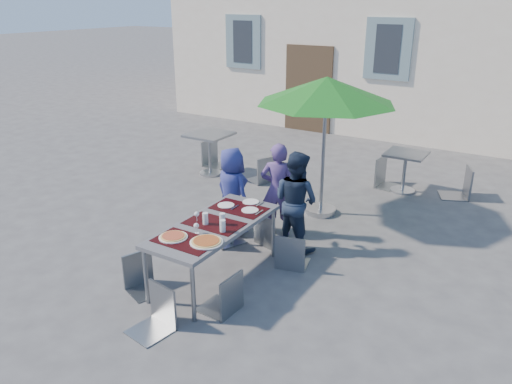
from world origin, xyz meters
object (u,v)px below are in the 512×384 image
Objects in this scene: pizza_near_right at (206,241)px; chair_5 at (154,285)px; patio_umbrella at (326,92)px; child_0 at (232,191)px; child_1 at (278,190)px; cafe_table_0 at (209,145)px; pizza_near_left at (173,237)px; child_2 at (296,201)px; bg_chair_r_1 at (465,164)px; bg_chair_l_0 at (212,138)px; chair_4 at (224,270)px; bg_chair_l_1 at (388,155)px; chair_3 at (139,252)px; chair_0 at (220,207)px; cafe_table_1 at (405,165)px; bg_chair_r_0 at (264,153)px; chair_2 at (292,231)px; dining_table at (214,228)px.

chair_5 is at bearing -102.88° from pizza_near_right.
child_0 is at bearing -122.25° from patio_umbrella.
cafe_table_0 is (-2.48, 1.67, -0.09)m from child_1.
pizza_near_left is 3.38m from patio_umbrella.
child_2 is at bearing -160.41° from child_0.
bg_chair_r_1 is (1.85, 4.97, -0.15)m from pizza_near_right.
bg_chair_l_0 is at bearing 125.50° from pizza_near_right.
bg_chair_l_0 is (-3.23, 4.20, 0.07)m from chair_4.
child_2 is 3.09m from bg_chair_l_1.
chair_3 is 0.86× the size of bg_chair_l_0.
chair_0 is 3.05m from cafe_table_0.
child_1 is (0.21, 2.07, -0.07)m from pizza_near_left.
patio_umbrella is 3.01× the size of cafe_table_1.
chair_4 is 4.89m from bg_chair_l_1.
bg_chair_l_1 is at bearing 70.13° from chair_0.
chair_3 is 1.17× the size of cafe_table_1.
patio_umbrella is (0.04, 3.02, 1.22)m from pizza_near_right.
cafe_table_0 is 1.16m from bg_chair_r_0.
pizza_near_left is 0.88× the size of pizza_near_right.
cafe_table_0 is at bearing -163.63° from bg_chair_r_1.
pizza_near_left is 1.57m from chair_2.
child_0 is 0.43m from chair_0.
chair_3 is at bearing -165.81° from pizza_near_right.
cafe_table_0 is 1.14× the size of cafe_table_1.
bg_chair_r_0 is (-1.36, 4.51, 0.04)m from chair_5.
chair_5 is at bearing -86.53° from dining_table.
patio_umbrella reaches higher than bg_chair_l_1.
chair_4 is (1.01, -1.36, -0.03)m from chair_0.
child_2 reaches higher than pizza_near_right.
child_0 reaches higher than cafe_table_0.
dining_table is 1.76× the size of bg_chair_l_1.
chair_5 is 1.09× the size of cafe_table_0.
chair_5 reaches higher than pizza_near_right.
dining_table is 0.52m from pizza_near_right.
cafe_table_0 is (-2.70, 0.62, -1.38)m from patio_umbrella.
bg_chair_l_0 is (-2.71, 3.66, -0.10)m from dining_table.
chair_0 is at bearing 85.54° from chair_3.
patio_umbrella is at bearing 102.94° from chair_2.
chair_0 is at bearing -52.05° from bg_chair_l_0.
child_0 is 3.24m from bg_chair_l_0.
pizza_near_left is 4.99m from bg_chair_l_1.
dining_table is 4.41m from bg_chair_l_1.
chair_2 is at bearing -97.22° from cafe_table_1.
chair_5 is at bearing -68.77° from pizza_near_left.
child_0 is at bearing -128.99° from bg_chair_r_1.
chair_3 is at bearing -109.54° from cafe_table_1.
child_1 is 2.99m from cafe_table_0.
cafe_table_0 is (-1.82, 3.85, 0.11)m from chair_3.
child_2 is (0.23, 1.73, -0.07)m from pizza_near_right.
child_1 is 3.63m from bg_chair_r_1.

